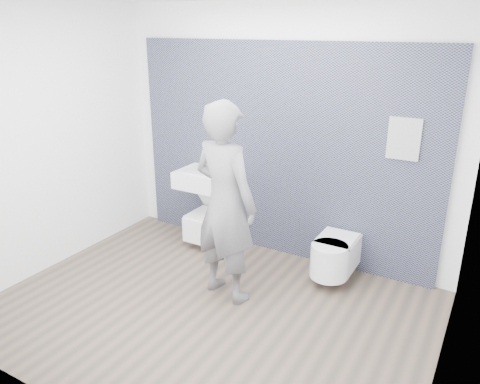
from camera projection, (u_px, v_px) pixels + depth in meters
The scene contains 8 objects.
ground at pixel (208, 309), 4.44m from camera, with size 4.00×4.00×0.00m, color brown.
room_shell at pixel (204, 129), 3.85m from camera, with size 4.00×4.00×4.00m.
tile_wall at pixel (276, 249), 5.64m from camera, with size 3.60×0.06×2.40m, color black.
washbasin at pixel (206, 179), 5.51m from camera, with size 0.66×0.49×0.49m.
toilet_square at pixel (207, 223), 5.69m from camera, with size 0.35×0.51×0.63m.
toilet_rounded at pixel (334, 256), 4.85m from camera, with size 0.39×0.66×0.36m.
info_placard at pixel (387, 279), 4.97m from camera, with size 0.31×0.03×0.41m, color silver.
visitor at pixel (225, 203), 4.38m from camera, with size 0.71×0.47×1.94m, color slate.
Camera 1 is at (2.16, -3.14, 2.55)m, focal length 35.00 mm.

